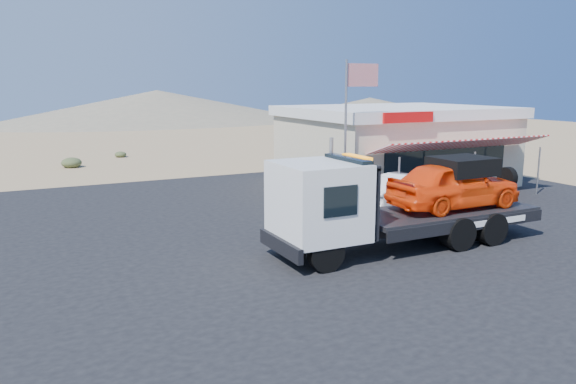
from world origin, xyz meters
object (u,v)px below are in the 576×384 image
at_px(tow_truck, 403,197).
at_px(jerky_store, 394,144).
at_px(white_sedan, 413,193).
at_px(flagpole, 351,117).

distance_m(tow_truck, jerky_store, 11.99).
relative_size(white_sedan, jerky_store, 0.45).
distance_m(tow_truck, white_sedan, 5.25).
bearing_deg(flagpole, white_sedan, -34.63).
relative_size(white_sedan, flagpole, 0.77).
relative_size(tow_truck, jerky_store, 0.86).
bearing_deg(tow_truck, jerky_store, 54.40).
bearing_deg(jerky_store, flagpole, -141.21).
distance_m(white_sedan, flagpole, 3.93).
xyz_separation_m(tow_truck, jerky_store, (6.97, 9.74, 0.38)).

